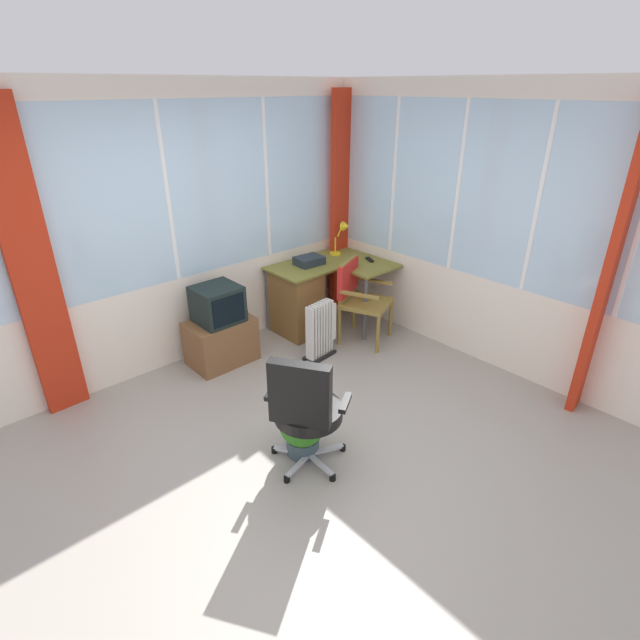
# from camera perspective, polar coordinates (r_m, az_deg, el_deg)

# --- Properties ---
(ground) EXTENTS (5.40, 4.95, 0.06)m
(ground) POSITION_cam_1_polar(r_m,az_deg,el_deg) (3.92, -0.65, -15.54)
(ground) COLOR gray
(north_window_panel) EXTENTS (4.40, 0.07, 2.64)m
(north_window_panel) POSITION_cam_1_polar(r_m,az_deg,el_deg) (4.79, -17.11, 9.76)
(north_window_panel) COLOR silver
(north_window_panel) RESTS_ON ground
(east_window_panel) EXTENTS (0.07, 3.95, 2.64)m
(east_window_panel) POSITION_cam_1_polar(r_m,az_deg,el_deg) (4.88, 19.56, 9.71)
(east_window_panel) COLOR silver
(east_window_panel) RESTS_ON ground
(curtain_north_left) EXTENTS (0.33, 0.09, 2.54)m
(curtain_north_left) POSITION_cam_1_polar(r_m,az_deg,el_deg) (4.38, -30.76, 5.06)
(curtain_north_left) COLOR red
(curtain_north_left) RESTS_ON ground
(curtain_corner) EXTENTS (0.33, 0.11, 2.54)m
(curtain_corner) POSITION_cam_1_polar(r_m,az_deg,el_deg) (5.88, 2.54, 13.24)
(curtain_corner) COLOR red
(curtain_corner) RESTS_ON ground
(curtain_east_far) EXTENTS (0.33, 0.11, 2.54)m
(curtain_east_far) POSITION_cam_1_polar(r_m,az_deg,el_deg) (4.43, 31.09, 5.19)
(curtain_east_far) COLOR red
(curtain_east_far) RESTS_ON ground
(desk) EXTENTS (1.22, 0.99, 0.76)m
(desk) POSITION_cam_1_polar(r_m,az_deg,el_deg) (5.43, -2.32, 2.61)
(desk) COLOR olive
(desk) RESTS_ON ground
(desk_lamp) EXTENTS (0.22, 0.19, 0.39)m
(desk_lamp) POSITION_cam_1_polar(r_m,az_deg,el_deg) (5.72, 2.76, 10.25)
(desk_lamp) COLOR yellow
(desk_lamp) RESTS_ON desk
(tv_remote) EXTENTS (0.10, 0.15, 0.02)m
(tv_remote) POSITION_cam_1_polar(r_m,az_deg,el_deg) (5.59, 5.86, 7.11)
(tv_remote) COLOR black
(tv_remote) RESTS_ON desk
(paper_tray) EXTENTS (0.32, 0.25, 0.09)m
(paper_tray) POSITION_cam_1_polar(r_m,az_deg,el_deg) (5.42, -1.29, 7.01)
(paper_tray) COLOR #212A32
(paper_tray) RESTS_ON desk
(wooden_armchair) EXTENTS (0.63, 0.63, 0.90)m
(wooden_armchair) POSITION_cam_1_polar(r_m,az_deg,el_deg) (5.23, 4.25, 3.48)
(wooden_armchair) COLOR olive
(wooden_armchair) RESTS_ON ground
(office_chair) EXTENTS (0.59, 0.62, 0.95)m
(office_chair) POSITION_cam_1_polar(r_m,az_deg,el_deg) (3.44, -1.77, -10.21)
(office_chair) COLOR #B7B7BF
(office_chair) RESTS_ON ground
(tv_on_stand) EXTENTS (0.64, 0.45, 0.82)m
(tv_on_stand) POSITION_cam_1_polar(r_m,az_deg,el_deg) (4.93, -11.67, -1.08)
(tv_on_stand) COLOR brown
(tv_on_stand) RESTS_ON ground
(space_heater) EXTENTS (0.40, 0.21, 0.61)m
(space_heater) POSITION_cam_1_polar(r_m,az_deg,el_deg) (4.96, 0.17, -1.12)
(space_heater) COLOR silver
(space_heater) RESTS_ON ground
(potted_plant) EXTENTS (0.35, 0.35, 0.45)m
(potted_plant) POSITION_cam_1_polar(r_m,az_deg,el_deg) (3.74, -1.95, -12.31)
(potted_plant) COLOR #394C55
(potted_plant) RESTS_ON ground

